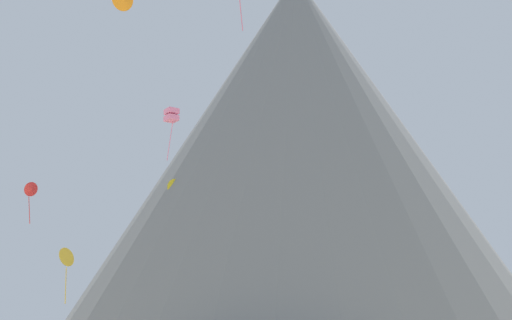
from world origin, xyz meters
The scene contains 8 objects.
rock_massif centered at (9.87, 73.08, 27.03)m, with size 88.64×88.64×57.03m.
kite_lime_low centered at (21.09, 48.69, 7.20)m, with size 1.80×0.89×3.44m.
kite_yellow_mid centered at (-8.61, 59.86, 19.01)m, with size 2.12×1.59×2.14m.
kite_red_mid centered at (-25.59, 53.79, 17.44)m, with size 1.78×1.82×5.15m.
kite_violet_low centered at (11.00, 51.18, 9.00)m, with size 0.82×0.94×4.83m.
kite_gold_low centered at (-17.95, 42.08, 8.26)m, with size 1.85×2.21×5.73m.
kite_pink_mid centered at (-7.48, 42.44, 23.74)m, with size 1.79×1.80×5.81m.
kite_teal_low centered at (6.64, 53.06, 9.39)m, with size 1.48×1.47×1.20m.
Camera 1 is at (0.15, -29.24, 2.74)m, focal length 47.92 mm.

